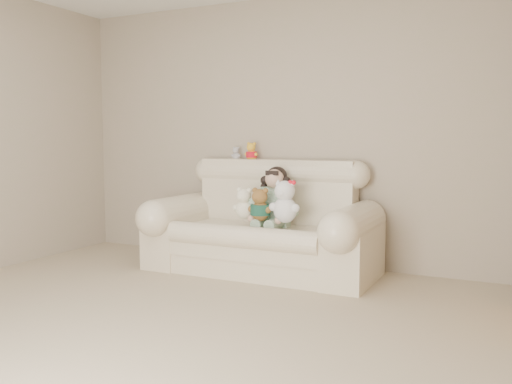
{
  "coord_description": "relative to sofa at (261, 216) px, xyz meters",
  "views": [
    {
      "loc": [
        2.19,
        -2.49,
        1.22
      ],
      "look_at": [
        0.05,
        1.9,
        0.75
      ],
      "focal_mm": 38.35,
      "sensor_mm": 36.0,
      "label": 1
    }
  ],
  "objects": [
    {
      "name": "yellow_mini_bear",
      "position": [
        -0.28,
        0.37,
        0.6
      ],
      "size": [
        0.15,
        0.12,
        0.22
      ],
      "primitive_type": null,
      "rotation": [
        0.0,
        0.0,
        -0.09
      ],
      "color": "yellow",
      "rests_on": "sofa"
    },
    {
      "name": "grey_mini_plush",
      "position": [
        -0.46,
        0.39,
        0.58
      ],
      "size": [
        0.12,
        0.1,
        0.16
      ],
      "primitive_type": null,
      "rotation": [
        0.0,
        0.0,
        -0.18
      ],
      "color": "silver",
      "rests_on": "sofa"
    },
    {
      "name": "cream_teddy",
      "position": [
        -0.12,
        -0.11,
        0.15
      ],
      "size": [
        0.22,
        0.17,
        0.34
      ],
      "primitive_type": null,
      "rotation": [
        0.0,
        0.0,
        0.02
      ],
      "color": "white",
      "rests_on": "sofa"
    },
    {
      "name": "seated_child",
      "position": [
        0.11,
        0.08,
        0.19
      ],
      "size": [
        0.38,
        0.45,
        0.56
      ],
      "primitive_type": null,
      "rotation": [
        0.0,
        0.0,
        0.11
      ],
      "color": "#326E40",
      "rests_on": "sofa"
    },
    {
      "name": "floor",
      "position": [
        -0.05,
        -2.0,
        -0.52
      ],
      "size": [
        5.0,
        5.0,
        0.0
      ],
      "primitive_type": "plane",
      "color": "tan",
      "rests_on": "ground"
    },
    {
      "name": "wall_back",
      "position": [
        -0.05,
        0.5,
        0.78
      ],
      "size": [
        4.5,
        0.0,
        4.5
      ],
      "primitive_type": "plane",
      "rotation": [
        1.57,
        0.0,
        0.0
      ],
      "color": "tan",
      "rests_on": "ground"
    },
    {
      "name": "brown_teddy",
      "position": [
        0.07,
        -0.15,
        0.16
      ],
      "size": [
        0.27,
        0.24,
        0.35
      ],
      "primitive_type": null,
      "rotation": [
        0.0,
        0.0,
        -0.35
      ],
      "color": "brown",
      "rests_on": "sofa"
    },
    {
      "name": "sofa",
      "position": [
        0.0,
        0.0,
        0.0
      ],
      "size": [
        2.1,
        0.95,
        1.03
      ],
      "primitive_type": null,
      "color": "#FFF5CD",
      "rests_on": "floor"
    },
    {
      "name": "white_cat",
      "position": [
        0.3,
        -0.13,
        0.21
      ],
      "size": [
        0.34,
        0.29,
        0.44
      ],
      "primitive_type": null,
      "rotation": [
        0.0,
        0.0,
        -0.29
      ],
      "color": "white",
      "rests_on": "sofa"
    }
  ]
}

